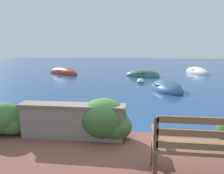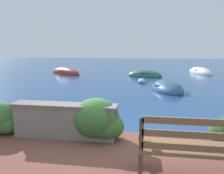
{
  "view_description": "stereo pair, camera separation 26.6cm",
  "coord_description": "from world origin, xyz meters",
  "px_view_note": "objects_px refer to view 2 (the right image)",
  "views": [
    {
      "loc": [
        0.48,
        -4.53,
        2.01
      ],
      "look_at": [
        -0.79,
        5.63,
        0.18
      ],
      "focal_mm": 35.0,
      "sensor_mm": 36.0,
      "label": 1
    },
    {
      "loc": [
        0.74,
        -4.49,
        2.01
      ],
      "look_at": [
        -0.79,
        5.63,
        0.18
      ],
      "focal_mm": 35.0,
      "sensor_mm": 36.0,
      "label": 2
    }
  ],
  "objects_px": {
    "rowboat_nearest": "(167,89)",
    "rowboat_far": "(66,73)",
    "rowboat_mid": "(145,76)",
    "rowboat_outer": "(200,73)",
    "park_bench": "(191,146)",
    "mooring_buoy": "(142,82)"
  },
  "relations": [
    {
      "from": "rowboat_far",
      "to": "mooring_buoy",
      "type": "distance_m",
      "value": 7.12
    },
    {
      "from": "rowboat_mid",
      "to": "mooring_buoy",
      "type": "bearing_deg",
      "value": 96.57
    },
    {
      "from": "rowboat_far",
      "to": "rowboat_outer",
      "type": "distance_m",
      "value": 10.77
    },
    {
      "from": "park_bench",
      "to": "rowboat_mid",
      "type": "distance_m",
      "value": 12.78
    },
    {
      "from": "rowboat_nearest",
      "to": "rowboat_far",
      "type": "xyz_separation_m",
      "value": [
        -7.26,
        5.84,
        -0.0
      ]
    },
    {
      "from": "park_bench",
      "to": "rowboat_outer",
      "type": "height_order",
      "value": "park_bench"
    },
    {
      "from": "rowboat_outer",
      "to": "rowboat_nearest",
      "type": "bearing_deg",
      "value": -41.06
    },
    {
      "from": "rowboat_far",
      "to": "mooring_buoy",
      "type": "bearing_deg",
      "value": -176.65
    },
    {
      "from": "park_bench",
      "to": "rowboat_nearest",
      "type": "xyz_separation_m",
      "value": [
        0.43,
        7.66,
        -0.63
      ]
    },
    {
      "from": "rowboat_mid",
      "to": "mooring_buoy",
      "type": "distance_m",
      "value": 3.04
    },
    {
      "from": "rowboat_mid",
      "to": "mooring_buoy",
      "type": "height_order",
      "value": "rowboat_mid"
    },
    {
      "from": "rowboat_far",
      "to": "rowboat_outer",
      "type": "height_order",
      "value": "same"
    },
    {
      "from": "rowboat_outer",
      "to": "mooring_buoy",
      "type": "height_order",
      "value": "rowboat_outer"
    },
    {
      "from": "rowboat_nearest",
      "to": "rowboat_outer",
      "type": "height_order",
      "value": "rowboat_outer"
    },
    {
      "from": "rowboat_mid",
      "to": "rowboat_outer",
      "type": "relative_size",
      "value": 0.83
    },
    {
      "from": "mooring_buoy",
      "to": "rowboat_nearest",
      "type": "bearing_deg",
      "value": -58.78
    },
    {
      "from": "rowboat_nearest",
      "to": "rowboat_outer",
      "type": "bearing_deg",
      "value": 141.59
    },
    {
      "from": "rowboat_nearest",
      "to": "rowboat_mid",
      "type": "bearing_deg",
      "value": 176.73
    },
    {
      "from": "mooring_buoy",
      "to": "rowboat_far",
      "type": "bearing_deg",
      "value": 147.76
    },
    {
      "from": "rowboat_nearest",
      "to": "rowboat_far",
      "type": "height_order",
      "value": "rowboat_far"
    },
    {
      "from": "rowboat_mid",
      "to": "rowboat_far",
      "type": "bearing_deg",
      "value": 2.75
    },
    {
      "from": "rowboat_outer",
      "to": "park_bench",
      "type": "bearing_deg",
      "value": -31.53
    }
  ]
}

